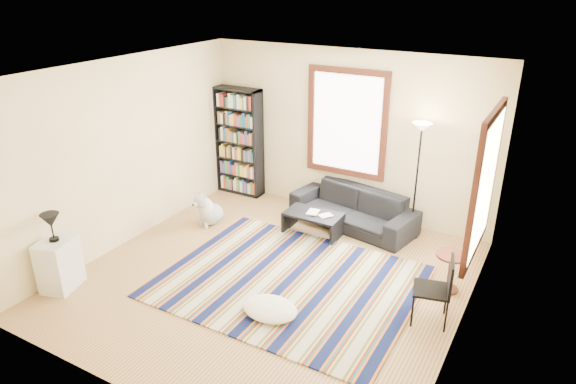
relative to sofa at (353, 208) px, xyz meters
The scene contains 21 objects.
floor 2.11m from the sofa, 99.92° to the right, with size 5.00×5.00×0.10m, color tan.
ceiling 3.29m from the sofa, 99.92° to the right, with size 5.00×5.00×0.10m, color white.
wall_back 1.26m from the sofa, 125.64° to the left, with size 5.00×0.10×2.80m, color beige.
wall_front 4.74m from the sofa, 94.46° to the right, with size 5.00×0.10×2.80m, color beige.
wall_left 3.72m from the sofa, 144.82° to the right, with size 0.10×5.00×2.80m, color beige.
wall_right 3.19m from the sofa, 43.09° to the right, with size 0.10×5.00×2.80m, color beige.
window_back 1.41m from the sofa, 130.48° to the left, with size 1.20×0.06×1.60m, color white.
window_right 2.77m from the sofa, 30.63° to the right, with size 0.06×1.20×1.60m, color white.
rug 2.04m from the sofa, 92.35° to the right, with size 3.35×2.68×0.02m, color #0C153F.
sofa is the anchor object (origin of this frame).
bookshelf 2.54m from the sofa, behind, with size 0.90×0.30×2.00m, color black.
coffee_table 0.75m from the sofa, 126.23° to the right, with size 0.90×0.50×0.36m, color black.
book_a 0.80m from the sofa, 132.02° to the right, with size 0.24×0.18×0.02m, color beige.
book_b 0.62m from the sofa, 117.68° to the right, with size 0.15×0.21×0.02m, color beige.
floor_cushion 2.78m from the sofa, 88.45° to the right, with size 0.71×0.53×0.18m, color white.
floor_lamp 1.15m from the sofa, ahead, with size 0.30×0.30×1.86m, color black, non-canonical shape.
side_table 2.17m from the sofa, 32.04° to the right, with size 0.40×0.40×0.54m, color #4C1A13.
folding_chair 2.63m from the sofa, 46.93° to the right, with size 0.42×0.40×0.86m, color black.
white_cabinet 4.48m from the sofa, 126.43° to the right, with size 0.38×0.50×0.70m, color silver.
table_lamp 4.51m from the sofa, 126.43° to the right, with size 0.24×0.24×0.38m, color black, non-canonical shape.
dog 2.36m from the sofa, 152.26° to the right, with size 0.42×0.58×0.58m, color silver, non-canonical shape.
Camera 1 is at (3.18, -5.15, 3.87)m, focal length 32.00 mm.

